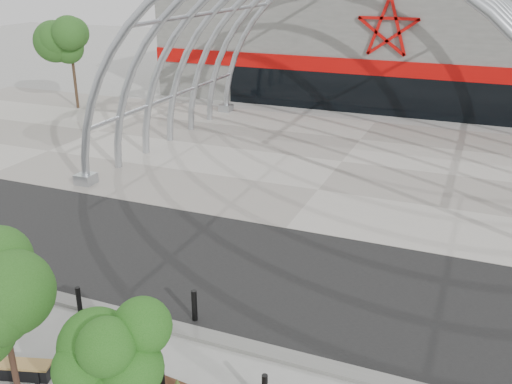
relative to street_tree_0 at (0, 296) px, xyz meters
name	(u,v)px	position (x,y,z in m)	size (l,w,h in m)	color
ground	(201,330)	(2.23, 4.27, -3.03)	(140.00, 140.00, 0.00)	gray
road	(250,271)	(2.23, 7.77, -3.02)	(140.00, 7.00, 0.02)	black
forecourt	(342,162)	(2.23, 19.77, -3.01)	(60.00, 17.00, 0.04)	gray
kerb	(196,334)	(2.23, 4.02, -2.97)	(60.00, 0.50, 0.12)	slate
arena_building	(404,41)	(2.23, 37.72, 0.96)	(34.00, 15.24, 8.00)	slate
vault_canopy	(342,162)	(2.23, 19.77, -3.01)	(20.80, 15.80, 20.36)	#A5AAB0
street_tree_0	(0,296)	(0.00, 0.00, 0.00)	(1.85, 1.85, 4.21)	black
street_tree_1	(112,346)	(2.68, -0.03, -0.45)	(1.52, 1.52, 3.59)	black
bench_0	(11,370)	(-1.12, 0.86, -2.82)	(2.04, 1.00, 0.42)	black
bollard_0	(5,329)	(-2.21, 1.83, -2.58)	(0.14, 0.14, 0.90)	black
bollard_1	(79,301)	(-1.30, 3.66, -2.58)	(0.14, 0.14, 0.88)	black
bollard_2	(194,306)	(1.88, 4.62, -2.54)	(0.15, 0.15, 0.96)	black
bollard_3	(162,373)	(2.47, 1.88, -2.59)	(0.14, 0.14, 0.88)	black
bg_tree_0	(70,40)	(-17.77, 24.27, 1.61)	(3.00, 3.00, 6.45)	#2F2116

